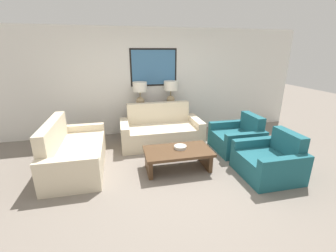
{
  "coord_description": "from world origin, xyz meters",
  "views": [
    {
      "loc": [
        -0.93,
        -3.29,
        2.11
      ],
      "look_at": [
        0.02,
        0.92,
        0.65
      ],
      "focal_mm": 24.0,
      "sensor_mm": 36.0,
      "label": 1
    }
  ],
  "objects_px": {
    "couch_by_side": "(74,153)",
    "armchair_near_back_wall": "(237,138)",
    "decorative_bowl": "(180,147)",
    "armchair_near_camera": "(269,162)",
    "couch_by_back_wall": "(161,131)",
    "console_table": "(156,120)",
    "table_lamp_left": "(140,91)",
    "table_lamp_right": "(171,90)",
    "coffee_table": "(178,155)"
  },
  "relations": [
    {
      "from": "couch_by_back_wall",
      "to": "decorative_bowl",
      "type": "height_order",
      "value": "couch_by_back_wall"
    },
    {
      "from": "couch_by_back_wall",
      "to": "coffee_table",
      "type": "xyz_separation_m",
      "value": [
        0.07,
        -1.29,
        -0.01
      ]
    },
    {
      "from": "couch_by_side",
      "to": "coffee_table",
      "type": "distance_m",
      "value": 1.93
    },
    {
      "from": "couch_by_back_wall",
      "to": "armchair_near_camera",
      "type": "distance_m",
      "value": 2.42
    },
    {
      "from": "console_table",
      "to": "table_lamp_right",
      "type": "distance_m",
      "value": 0.87
    },
    {
      "from": "couch_by_side",
      "to": "console_table",
      "type": "bearing_deg",
      "value": 38.85
    },
    {
      "from": "armchair_near_back_wall",
      "to": "table_lamp_right",
      "type": "bearing_deg",
      "value": 130.4
    },
    {
      "from": "table_lamp_left",
      "to": "decorative_bowl",
      "type": "bearing_deg",
      "value": -74.68
    },
    {
      "from": "couch_by_back_wall",
      "to": "decorative_bowl",
      "type": "xyz_separation_m",
      "value": [
        0.13,
        -1.23,
        0.12
      ]
    },
    {
      "from": "decorative_bowl",
      "to": "armchair_near_camera",
      "type": "bearing_deg",
      "value": -22.96
    },
    {
      "from": "console_table",
      "to": "table_lamp_left",
      "type": "relative_size",
      "value": 2.04
    },
    {
      "from": "decorative_bowl",
      "to": "armchair_near_camera",
      "type": "xyz_separation_m",
      "value": [
        1.45,
        -0.61,
        -0.15
      ]
    },
    {
      "from": "table_lamp_left",
      "to": "decorative_bowl",
      "type": "relative_size",
      "value": 2.65
    },
    {
      "from": "coffee_table",
      "to": "armchair_near_back_wall",
      "type": "xyz_separation_m",
      "value": [
        1.51,
        0.55,
        -0.03
      ]
    },
    {
      "from": "console_table",
      "to": "couch_by_back_wall",
      "type": "distance_m",
      "value": 0.67
    },
    {
      "from": "table_lamp_right",
      "to": "armchair_near_camera",
      "type": "distance_m",
      "value": 2.91
    },
    {
      "from": "console_table",
      "to": "couch_by_back_wall",
      "type": "bearing_deg",
      "value": -90.0
    },
    {
      "from": "table_lamp_left",
      "to": "armchair_near_back_wall",
      "type": "height_order",
      "value": "table_lamp_left"
    },
    {
      "from": "armchair_near_back_wall",
      "to": "armchair_near_camera",
      "type": "relative_size",
      "value": 1.0
    },
    {
      "from": "armchair_near_back_wall",
      "to": "armchair_near_camera",
      "type": "bearing_deg",
      "value": -90.0
    },
    {
      "from": "couch_by_back_wall",
      "to": "decorative_bowl",
      "type": "distance_m",
      "value": 1.24
    },
    {
      "from": "couch_by_side",
      "to": "armchair_near_back_wall",
      "type": "xyz_separation_m",
      "value": [
        3.37,
        0.06,
        -0.03
      ]
    },
    {
      "from": "couch_by_side",
      "to": "armchair_near_camera",
      "type": "xyz_separation_m",
      "value": [
        3.37,
        -1.05,
        -0.03
      ]
    },
    {
      "from": "table_lamp_right",
      "to": "armchair_near_back_wall",
      "type": "bearing_deg",
      "value": -49.6
    },
    {
      "from": "table_lamp_left",
      "to": "armchair_near_camera",
      "type": "distance_m",
      "value": 3.31
    },
    {
      "from": "console_table",
      "to": "table_lamp_right",
      "type": "relative_size",
      "value": 2.04
    },
    {
      "from": "couch_by_side",
      "to": "armchair_near_back_wall",
      "type": "bearing_deg",
      "value": 0.96
    },
    {
      "from": "table_lamp_left",
      "to": "couch_by_side",
      "type": "relative_size",
      "value": 0.33
    },
    {
      "from": "armchair_near_camera",
      "to": "table_lamp_left",
      "type": "bearing_deg",
      "value": 128.17
    },
    {
      "from": "armchair_near_camera",
      "to": "coffee_table",
      "type": "bearing_deg",
      "value": 159.84
    },
    {
      "from": "console_table",
      "to": "decorative_bowl",
      "type": "bearing_deg",
      "value": -86.17
    },
    {
      "from": "table_lamp_right",
      "to": "armchair_near_back_wall",
      "type": "xyz_separation_m",
      "value": [
        1.18,
        -1.39,
        -0.9
      ]
    },
    {
      "from": "decorative_bowl",
      "to": "coffee_table",
      "type": "bearing_deg",
      "value": -135.73
    },
    {
      "from": "table_lamp_left",
      "to": "console_table",
      "type": "bearing_deg",
      "value": 0.0
    },
    {
      "from": "table_lamp_left",
      "to": "decorative_bowl",
      "type": "height_order",
      "value": "table_lamp_left"
    },
    {
      "from": "table_lamp_right",
      "to": "couch_by_back_wall",
      "type": "distance_m",
      "value": 1.16
    },
    {
      "from": "table_lamp_right",
      "to": "armchair_near_back_wall",
      "type": "relative_size",
      "value": 0.64
    },
    {
      "from": "console_table",
      "to": "table_lamp_left",
      "type": "bearing_deg",
      "value": 180.0
    },
    {
      "from": "armchair_near_camera",
      "to": "couch_by_side",
      "type": "bearing_deg",
      "value": 162.68
    },
    {
      "from": "armchair_near_back_wall",
      "to": "couch_by_back_wall",
      "type": "bearing_deg",
      "value": 155.07
    },
    {
      "from": "console_table",
      "to": "table_lamp_right",
      "type": "xyz_separation_m",
      "value": [
        0.39,
        0.0,
        0.78
      ]
    },
    {
      "from": "armchair_near_camera",
      "to": "decorative_bowl",
      "type": "bearing_deg",
      "value": 157.04
    },
    {
      "from": "console_table",
      "to": "armchair_near_back_wall",
      "type": "distance_m",
      "value": 2.11
    },
    {
      "from": "table_lamp_left",
      "to": "armchair_near_camera",
      "type": "height_order",
      "value": "table_lamp_left"
    },
    {
      "from": "couch_by_back_wall",
      "to": "couch_by_side",
      "type": "height_order",
      "value": "same"
    },
    {
      "from": "coffee_table",
      "to": "table_lamp_left",
      "type": "bearing_deg",
      "value": 103.18
    },
    {
      "from": "coffee_table",
      "to": "decorative_bowl",
      "type": "distance_m",
      "value": 0.15
    },
    {
      "from": "decorative_bowl",
      "to": "table_lamp_left",
      "type": "bearing_deg",
      "value": 105.32
    },
    {
      "from": "couch_by_back_wall",
      "to": "armchair_near_camera",
      "type": "relative_size",
      "value": 1.94
    },
    {
      "from": "console_table",
      "to": "couch_by_side",
      "type": "height_order",
      "value": "couch_by_side"
    }
  ]
}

